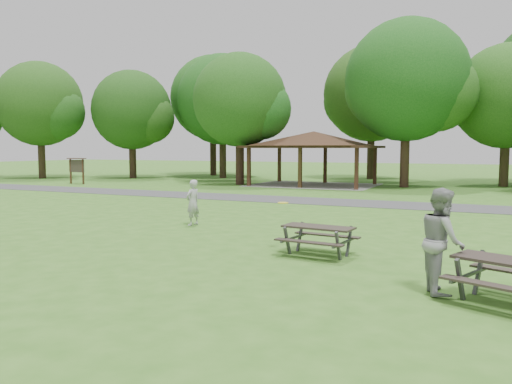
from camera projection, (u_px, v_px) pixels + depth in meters
name	position (u px, v px, depth m)	size (l,w,h in m)	color
ground	(143.00, 260.00, 11.53)	(160.00, 160.00, 0.00)	#386D1F
asphalt_path	(325.00, 201.00, 24.14)	(120.00, 3.20, 0.02)	#404042
pavilion	(314.00, 141.00, 34.58)	(8.60, 7.01, 3.76)	#351D13
notice_board	(77.00, 166.00, 36.13)	(1.60, 0.30, 1.88)	#382014
tree_row_a	(41.00, 107.00, 42.70)	(7.56, 7.20, 9.97)	black
tree_row_b	(133.00, 112.00, 42.92)	(7.14, 6.80, 9.28)	black
tree_row_c	(224.00, 102.00, 43.02)	(8.19, 7.80, 10.67)	black
tree_row_d	(241.00, 103.00, 35.11)	(6.93, 6.60, 9.27)	black
tree_row_e	(408.00, 84.00, 32.59)	(8.40, 8.00, 11.02)	#311E16
tree_row_f	(508.00, 99.00, 33.28)	(7.35, 7.00, 9.55)	#2E2114
tree_deep_a	(214.00, 100.00, 47.39)	(8.40, 8.00, 11.38)	black
tree_deep_b	(373.00, 96.00, 41.49)	(8.40, 8.00, 11.13)	black
picnic_table_middle	(318.00, 233.00, 11.98)	(1.81, 1.51, 0.74)	#2C251F
frisbee_in_flight	(283.00, 203.00, 12.58)	(0.30, 0.30, 0.02)	yellow
frisbee_thrower	(193.00, 203.00, 16.64)	(0.56, 0.37, 1.54)	#AAAAAC
frisbee_catcher	(442.00, 241.00, 8.84)	(0.92, 0.71, 1.88)	gray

